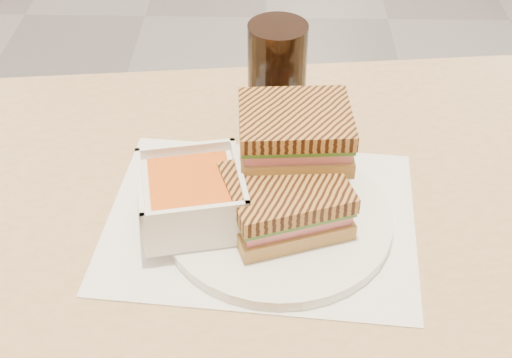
{
  "coord_description": "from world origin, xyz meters",
  "views": [
    {
      "loc": [
        0.03,
        -2.6,
        1.33
      ],
      "look_at": [
        0.01,
        -2.0,
        0.82
      ],
      "focal_mm": 48.47,
      "sensor_mm": 36.0,
      "label": 1
    }
  ],
  "objects_px": {
    "soup_bowl": "(192,198)",
    "panini_lower": "(286,200)",
    "cola_glass": "(277,82)",
    "plate": "(278,219)",
    "main_table": "(314,276)"
  },
  "relations": [
    {
      "from": "soup_bowl",
      "to": "panini_lower",
      "type": "height_order",
      "value": "soup_bowl"
    },
    {
      "from": "panini_lower",
      "to": "main_table",
      "type": "bearing_deg",
      "value": 35.09
    },
    {
      "from": "panini_lower",
      "to": "cola_glass",
      "type": "relative_size",
      "value": 0.97
    },
    {
      "from": "plate",
      "to": "cola_glass",
      "type": "height_order",
      "value": "cola_glass"
    },
    {
      "from": "plate",
      "to": "soup_bowl",
      "type": "bearing_deg",
      "value": -176.95
    },
    {
      "from": "main_table",
      "to": "cola_glass",
      "type": "relative_size",
      "value": 7.64
    },
    {
      "from": "soup_bowl",
      "to": "cola_glass",
      "type": "bearing_deg",
      "value": 63.06
    },
    {
      "from": "main_table",
      "to": "cola_glass",
      "type": "bearing_deg",
      "value": 108.14
    },
    {
      "from": "main_table",
      "to": "plate",
      "type": "distance_m",
      "value": 0.13
    },
    {
      "from": "main_table",
      "to": "plate",
      "type": "height_order",
      "value": "plate"
    },
    {
      "from": "soup_bowl",
      "to": "panini_lower",
      "type": "distance_m",
      "value": 0.11
    },
    {
      "from": "main_table",
      "to": "plate",
      "type": "xyz_separation_m",
      "value": [
        -0.05,
        -0.02,
        0.12
      ]
    },
    {
      "from": "main_table",
      "to": "panini_lower",
      "type": "height_order",
      "value": "panini_lower"
    },
    {
      "from": "plate",
      "to": "panini_lower",
      "type": "bearing_deg",
      "value": -49.46
    },
    {
      "from": "main_table",
      "to": "panini_lower",
      "type": "xyz_separation_m",
      "value": [
        -0.04,
        -0.03,
        0.16
      ]
    }
  ]
}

